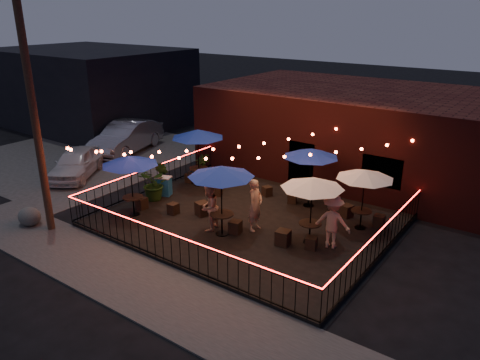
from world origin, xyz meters
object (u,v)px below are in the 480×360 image
Objects in this scene: cafe_table_0 at (130,161)px; cafe_table_1 at (198,134)px; cafe_table_5 at (365,175)px; cafe_table_4 at (312,184)px; cafe_table_3 at (311,154)px; cooler at (164,186)px; cafe_table_2 at (221,172)px; utility_pole at (35,121)px; boulder at (29,217)px.

cafe_table_0 is 3.88m from cafe_table_1.
cafe_table_0 is 8.38m from cafe_table_5.
cafe_table_4 is at bearing -16.96° from cafe_table_1.
cafe_table_3 reaches higher than cooler.
cafe_table_2 is 3.07× the size of cooler.
cafe_table_2 is 4.93m from cafe_table_5.
cafe_table_0 reaches higher than cafe_table_5.
cafe_table_5 is at bearing 34.97° from utility_pole.
cooler is at bearing 178.36° from cafe_table_4.
cafe_table_1 is at bearing -179.72° from cafe_table_5.
cafe_table_0 is 1.04× the size of cafe_table_2.
cafe_table_0 reaches higher than cafe_table_4.
cafe_table_3 is at bearing 118.65° from cafe_table_4.
cafe_table_1 is 6.83m from cafe_table_4.
cooler is at bearing 161.15° from cafe_table_2.
cafe_table_1 is at bearing 91.09° from cafe_table_0.
utility_pole is at bearing -151.98° from cafe_table_4.
utility_pole is 11.24m from cafe_table_5.
cafe_table_2 is at bearing 27.79° from boulder.
utility_pole is 6.70m from cafe_table_1.
utility_pole is 3.43m from cafe_table_0.
cooler is (-6.92, 0.20, -1.67)m from cafe_table_4.
cafe_table_5 is at bearing -7.17° from cooler.
cafe_table_1 is 1.20× the size of cafe_table_3.
cafe_table_4 is (8.13, 4.33, -1.77)m from utility_pole.
boulder is at bearing -146.67° from cafe_table_5.
utility_pole is 2.99× the size of cafe_table_4.
utility_pole is 3.21× the size of cafe_table_2.
cafe_table_0 is 3.78m from cafe_table_2.
boulder is at bearing -165.73° from utility_pole.
cafe_table_3 reaches higher than cafe_table_5.
utility_pole is at bearing 14.27° from boulder.
cafe_table_5 is (0.96, 2.03, -0.07)m from cafe_table_4.
cafe_table_2 is at bearing 10.07° from cafe_table_0.
cooler reaches higher than boulder.
cooler is at bearing -102.28° from cafe_table_1.
cafe_table_4 is at bearing 28.02° from utility_pole.
cooler is (-5.42, -2.54, -1.74)m from cafe_table_3.
boulder is at bearing -134.57° from cooler.
cafe_table_3 is 10.70m from boulder.
cafe_table_2 is at bearing -40.35° from cafe_table_1.
cafe_table_2 is (3.72, 0.66, 0.14)m from cafe_table_0.
cafe_table_4 is (6.45, 1.89, -0.04)m from cafe_table_0.
cafe_table_3 reaches higher than boulder.
utility_pole is at bearing -104.22° from cafe_table_1.
cafe_table_0 is at bearing -152.15° from cafe_table_5.
cafe_table_1 reaches higher than cafe_table_2.
cafe_table_1 is 3.48× the size of cooler.
utility_pole is 6.42m from cafe_table_2.
cooler is 5.23m from boulder.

